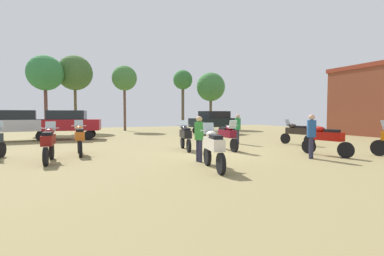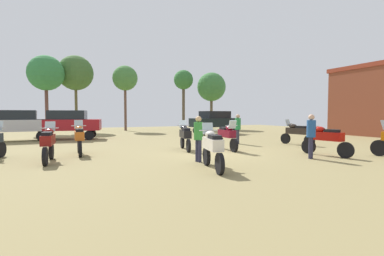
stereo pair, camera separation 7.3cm
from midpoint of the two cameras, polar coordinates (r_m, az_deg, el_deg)
The scene contains 19 objects.
ground_plane at distance 13.49m, azimuth 3.73°, elevation -4.73°, with size 44.00×52.00×0.02m.
motorcycle_1 at distance 13.91m, azimuth 6.88°, elevation -1.50°, with size 0.62×2.12×1.47m.
motorcycle_2 at distance 9.07m, azimuth 4.07°, elevation -3.78°, with size 0.72×2.16×1.48m.
motorcycle_5 at distance 11.62m, azimuth -26.93°, elevation -2.61°, with size 0.62×2.16×1.48m.
motorcycle_6 at distance 13.28m, azimuth 25.06°, elevation -1.90°, with size 0.73×2.26×1.48m.
motorcycle_7 at distance 17.35m, azimuth 20.08°, elevation -0.82°, with size 0.76×2.10×1.44m.
motorcycle_8 at distance 13.87m, azimuth -1.49°, elevation -1.52°, with size 0.72×2.18×1.45m.
motorcycle_9 at distance 13.20m, azimuth -21.74°, elevation -1.87°, with size 0.62×2.12×1.49m.
car_1 at distance 21.37m, azimuth -23.77°, elevation 1.01°, with size 4.55×2.52×2.00m.
car_2 at distance 24.99m, azimuth 4.42°, elevation 1.48°, with size 4.55×2.53×2.00m.
car_3 at distance 21.79m, azimuth -31.94°, elevation 0.85°, with size 4.40×2.04×2.00m.
person_1 at distance 10.45m, azimuth 1.25°, elevation -1.47°, with size 0.38×0.38×1.69m.
person_2 at distance 16.94m, azimuth 9.02°, elevation 0.28°, with size 0.48×0.48×1.74m.
person_3 at distance 12.18m, azimuth 22.64°, elevation -0.88°, with size 0.47×0.47×1.75m.
tree_1 at distance 30.96m, azimuth -13.45°, elevation 9.59°, with size 2.59×2.59×6.79m.
tree_2 at distance 33.26m, azimuth -1.92°, elevation 9.38°, with size 2.23×2.23×6.81m.
tree_4 at distance 31.20m, azimuth -22.48°, elevation 10.11°, with size 3.45×3.45×7.58m.
tree_5 at distance 34.02m, azimuth 3.71°, elevation 8.16°, with size 3.37×3.37×6.63m.
tree_6 at distance 29.91m, azimuth -27.41°, elevation 9.69°, with size 3.23×3.23×7.14m.
Camera 1 is at (-6.14, -11.88, 1.79)m, focal length 26.64 mm.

